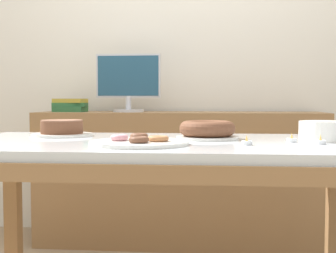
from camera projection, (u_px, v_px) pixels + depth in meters
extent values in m
cube|color=silver|center=(183.00, 49.00, 3.30)|extent=(8.00, 0.10, 2.60)
cube|color=silver|center=(159.00, 145.00, 1.90)|extent=(1.69, 0.87, 0.04)
cube|color=olive|center=(144.00, 173.00, 1.49)|extent=(1.72, 0.08, 0.06)
cube|color=olive|center=(169.00, 147.00, 2.31)|extent=(1.72, 0.08, 0.06)
cube|color=olive|center=(13.00, 214.00, 2.38)|extent=(0.07, 0.07, 0.71)
cube|color=olive|center=(334.00, 222.00, 2.23)|extent=(0.07, 0.07, 0.71)
cube|color=olive|center=(180.00, 178.00, 3.06)|extent=(1.84, 0.44, 0.86)
cylinder|color=silver|center=(128.00, 111.00, 3.06)|extent=(0.20, 0.20, 0.02)
cylinder|color=silver|center=(128.00, 103.00, 3.06)|extent=(0.04, 0.04, 0.09)
cube|color=silver|center=(128.00, 76.00, 3.05)|extent=(0.42, 0.02, 0.28)
cube|color=navy|center=(128.00, 76.00, 3.04)|extent=(0.40, 0.00, 0.26)
cube|color=#2D6638|center=(70.00, 109.00, 3.10)|extent=(0.20, 0.17, 0.04)
cube|color=#2D6638|center=(70.00, 105.00, 3.10)|extent=(0.23, 0.17, 0.02)
cube|color=#B29933|center=(70.00, 101.00, 3.10)|extent=(0.21, 0.17, 0.03)
cylinder|color=silver|center=(62.00, 135.00, 2.14)|extent=(0.28, 0.28, 0.01)
cylinder|color=brown|center=(62.00, 127.00, 2.14)|extent=(0.19, 0.19, 0.06)
cylinder|color=brown|center=(62.00, 121.00, 2.14)|extent=(0.19, 0.19, 0.01)
cylinder|color=silver|center=(207.00, 138.00, 1.99)|extent=(0.26, 0.26, 0.01)
torus|color=brown|center=(207.00, 129.00, 1.98)|extent=(0.24, 0.24, 0.06)
cylinder|color=silver|center=(139.00, 143.00, 1.74)|extent=(0.37, 0.37, 0.01)
torus|color=#B27042|center=(158.00, 139.00, 1.72)|extent=(0.08, 0.08, 0.02)
torus|color=brown|center=(139.00, 136.00, 1.81)|extent=(0.07, 0.07, 0.02)
torus|color=pink|center=(119.00, 138.00, 1.75)|extent=(0.07, 0.07, 0.02)
torus|color=brown|center=(139.00, 140.00, 1.66)|extent=(0.07, 0.07, 0.02)
cylinder|color=silver|center=(325.00, 140.00, 1.90)|extent=(0.21, 0.21, 0.01)
cylinder|color=silver|center=(325.00, 137.00, 1.90)|extent=(0.21, 0.21, 0.01)
cylinder|color=silver|center=(325.00, 135.00, 1.90)|extent=(0.21, 0.21, 0.01)
cylinder|color=silver|center=(325.00, 132.00, 1.90)|extent=(0.21, 0.21, 0.01)
cylinder|color=silver|center=(325.00, 130.00, 1.89)|extent=(0.21, 0.21, 0.01)
cylinder|color=silver|center=(325.00, 127.00, 1.89)|extent=(0.21, 0.21, 0.01)
cylinder|color=silver|center=(325.00, 125.00, 1.89)|extent=(0.21, 0.21, 0.01)
cylinder|color=silver|center=(325.00, 122.00, 1.89)|extent=(0.21, 0.21, 0.01)
cylinder|color=silver|center=(320.00, 142.00, 1.74)|extent=(0.04, 0.04, 0.02)
cylinder|color=white|center=(320.00, 141.00, 1.74)|extent=(0.03, 0.03, 0.00)
cone|color=#F9B74C|center=(321.00, 137.00, 1.74)|extent=(0.01, 0.01, 0.02)
cylinder|color=silver|center=(292.00, 140.00, 1.83)|extent=(0.04, 0.04, 0.02)
cylinder|color=white|center=(292.00, 139.00, 1.83)|extent=(0.03, 0.03, 0.00)
cone|color=#F9B74C|center=(292.00, 135.00, 1.83)|extent=(0.01, 0.01, 0.02)
cylinder|color=silver|center=(247.00, 143.00, 1.72)|extent=(0.04, 0.04, 0.02)
cylinder|color=white|center=(247.00, 141.00, 1.72)|extent=(0.03, 0.03, 0.00)
cone|color=#F9B74C|center=(247.00, 138.00, 1.72)|extent=(0.01, 0.01, 0.02)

